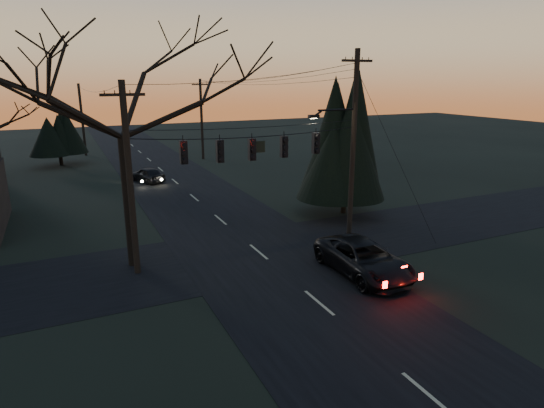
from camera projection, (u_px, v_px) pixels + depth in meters
name	position (u px, v px, depth m)	size (l,w,h in m)	color
ground_plane	(384.00, 358.00, 14.40)	(160.00, 160.00, 0.00)	black
main_road	(202.00, 204.00, 31.86)	(8.00, 120.00, 0.02)	black
cross_road	(259.00, 252.00, 23.13)	(60.00, 7.00, 0.02)	black
utility_pole_right	(349.00, 237.00, 25.37)	(5.00, 0.30, 10.00)	black
utility_pole_left	(138.00, 273.00, 20.68)	(1.80, 0.30, 8.50)	black
utility_pole_far_r	(203.00, 159.00, 49.82)	(1.80, 0.30, 8.50)	black
utility_pole_far_l	(86.00, 155.00, 52.11)	(0.30, 0.30, 8.00)	black
span_signal_assembly	(253.00, 148.00, 21.61)	(11.50, 0.44, 1.48)	black
bare_tree_left	(117.00, 81.00, 19.33)	(8.90, 8.90, 12.05)	black
evergreen_right	(346.00, 141.00, 28.64)	(4.75, 4.75, 8.20)	black
evergreen_dist	(57.00, 128.00, 45.27)	(3.94, 3.94, 6.40)	black
suv_near	(364.00, 259.00, 20.32)	(2.47, 5.36, 1.49)	black
sedan_oncoming_a	(148.00, 175.00, 38.57)	(1.50, 3.72, 1.27)	black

